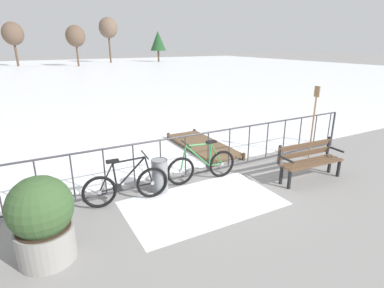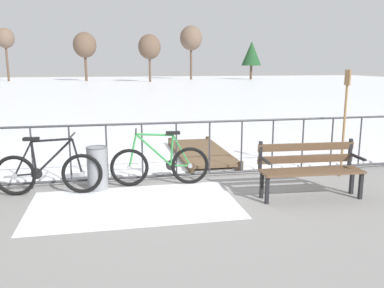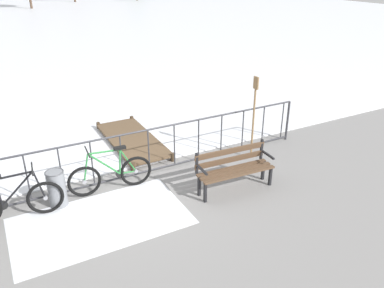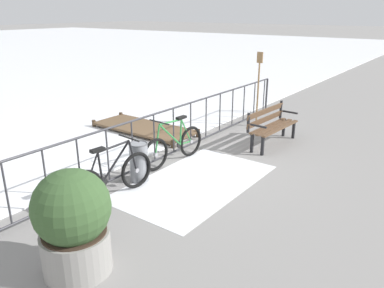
# 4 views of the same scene
# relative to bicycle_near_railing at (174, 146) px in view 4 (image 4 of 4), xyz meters

# --- Properties ---
(ground_plane) EXTENTS (160.00, 160.00, 0.00)m
(ground_plane) POSITION_rel_bicycle_near_railing_xyz_m (0.33, 0.28, -0.37)
(ground_plane) COLOR gray
(snow_patch) EXTENTS (3.09, 1.79, 0.01)m
(snow_patch) POSITION_rel_bicycle_near_railing_xyz_m (-0.51, -0.92, -0.36)
(snow_patch) COLOR white
(snow_patch) RESTS_ON ground
(railing_fence) EXTENTS (9.06, 0.06, 1.07)m
(railing_fence) POSITION_rel_bicycle_near_railing_xyz_m (0.33, 0.28, 0.19)
(railing_fence) COLOR #38383D
(railing_fence) RESTS_ON ground
(bicycle_near_railing) EXTENTS (1.71, 0.52, 0.97)m
(bicycle_near_railing) POSITION_rel_bicycle_near_railing_xyz_m (0.00, 0.00, 0.00)
(bicycle_near_railing) COLOR black
(bicycle_near_railing) RESTS_ON ground
(bicycle_second) EXTENTS (1.71, 0.52, 0.97)m
(bicycle_second) POSITION_rel_bicycle_near_railing_xyz_m (-1.83, -0.15, 0.00)
(bicycle_second) COLOR black
(bicycle_second) RESTS_ON ground
(park_bench) EXTENTS (1.63, 0.57, 0.89)m
(park_bench) POSITION_rel_bicycle_near_railing_xyz_m (2.23, -1.09, 0.14)
(park_bench) COLOR brown
(park_bench) RESTS_ON ground
(planter_with_shrub) EXTENTS (0.91, 0.91, 1.31)m
(planter_with_shrub) POSITION_rel_bicycle_near_railing_xyz_m (-3.38, -1.22, 0.30)
(planter_with_shrub) COLOR gray
(planter_with_shrub) RESTS_ON ground
(trash_bin) EXTENTS (0.35, 0.35, 0.73)m
(trash_bin) POSITION_rel_bicycle_near_railing_xyz_m (-1.06, -0.03, 0.00)
(trash_bin) COLOR gray
(trash_bin) RESTS_ON ground
(oar_upright) EXTENTS (0.04, 0.16, 1.98)m
(oar_upright) POSITION_rel_bicycle_near_railing_xyz_m (3.39, -0.14, 0.77)
(oar_upright) COLOR #937047
(oar_upright) RESTS_ON ground
(wooden_dock) EXTENTS (1.10, 2.84, 0.20)m
(wooden_dock) POSITION_rel_bicycle_near_railing_xyz_m (1.17, 1.95, -0.25)
(wooden_dock) COLOR brown
(wooden_dock) RESTS_ON ground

